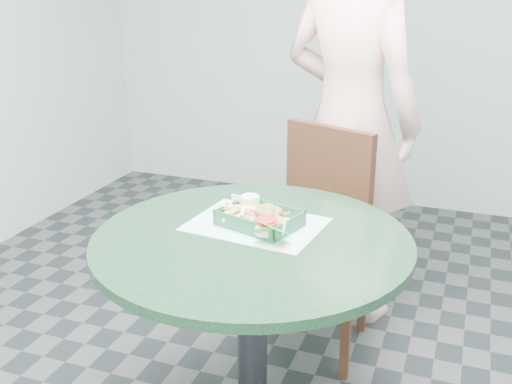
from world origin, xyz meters
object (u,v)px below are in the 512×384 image
(cafe_table, at_px, (252,291))
(food_basket, at_px, (260,227))
(diner_person, at_px, (352,76))
(sauce_ramekin, at_px, (242,208))
(crab_sandwich, at_px, (271,220))
(dining_chair, at_px, (321,224))

(cafe_table, bearing_deg, food_basket, 94.12)
(diner_person, distance_m, sauce_ramekin, 0.95)
(cafe_table, height_order, sauce_ramekin, sauce_ramekin)
(diner_person, relative_size, crab_sandwich, 18.52)
(diner_person, bearing_deg, cafe_table, 104.18)
(cafe_table, height_order, diner_person, diner_person)
(food_basket, height_order, crab_sandwich, crab_sandwich)
(cafe_table, height_order, crab_sandwich, crab_sandwich)
(cafe_table, height_order, dining_chair, dining_chair)
(cafe_table, distance_m, dining_chair, 0.72)
(diner_person, bearing_deg, crab_sandwich, 105.94)
(dining_chair, relative_size, sauce_ramekin, 14.57)
(cafe_table, distance_m, crab_sandwich, 0.23)
(dining_chair, height_order, crab_sandwich, dining_chair)
(crab_sandwich, bearing_deg, diner_person, 87.50)
(diner_person, height_order, food_basket, diner_person)
(diner_person, xyz_separation_m, sauce_ramekin, (-0.16, -0.88, -0.31))
(cafe_table, xyz_separation_m, diner_person, (0.08, 1.02, 0.53))
(food_basket, xyz_separation_m, crab_sandwich, (0.04, -0.01, 0.03))
(sauce_ramekin, bearing_deg, food_basket, -34.12)
(dining_chair, height_order, food_basket, dining_chair)
(dining_chair, bearing_deg, food_basket, -72.83)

